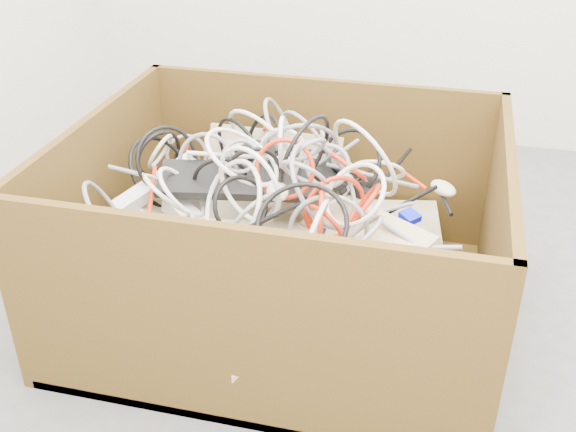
% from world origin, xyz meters
% --- Properties ---
extents(ground, '(3.00, 3.00, 0.00)m').
position_xyz_m(ground, '(0.00, 0.00, 0.00)').
color(ground, '#515153').
rests_on(ground, ground).
extents(cardboard_box, '(1.12, 0.94, 0.55)m').
position_xyz_m(cardboard_box, '(-0.30, 0.13, 0.14)').
color(cardboard_box, '#422E10').
rests_on(cardboard_box, ground).
extents(keyboard_pile, '(0.88, 0.81, 0.30)m').
position_xyz_m(keyboard_pile, '(-0.27, 0.13, 0.28)').
color(keyboard_pile, tan).
rests_on(keyboard_pile, cardboard_box).
extents(mice_scatter, '(0.77, 0.54, 0.16)m').
position_xyz_m(mice_scatter, '(-0.34, 0.16, 0.35)').
color(mice_scatter, beige).
rests_on(mice_scatter, keyboard_pile).
extents(power_strip_left, '(0.19, 0.25, 0.11)m').
position_xyz_m(power_strip_left, '(-0.66, 0.14, 0.36)').
color(power_strip_left, white).
rests_on(power_strip_left, keyboard_pile).
extents(power_strip_right, '(0.27, 0.22, 0.10)m').
position_xyz_m(power_strip_right, '(-0.47, -0.01, 0.32)').
color(power_strip_right, white).
rests_on(power_strip_right, keyboard_pile).
extents(vga_plug, '(0.06, 0.06, 0.03)m').
position_xyz_m(vga_plug, '(0.05, 0.12, 0.36)').
color(vga_plug, '#0E16D4').
rests_on(vga_plug, keyboard_pile).
extents(cable_tangle, '(0.96, 0.85, 0.43)m').
position_xyz_m(cable_tangle, '(-0.33, 0.15, 0.42)').
color(cable_tangle, gray).
rests_on(cable_tangle, keyboard_pile).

